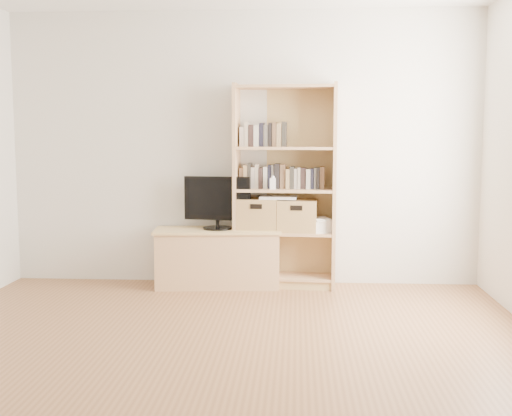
# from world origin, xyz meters

# --- Properties ---
(floor) EXTENTS (4.50, 5.00, 0.01)m
(floor) POSITION_xyz_m (0.00, 0.00, 0.00)
(floor) COLOR brown
(floor) RESTS_ON ground
(back_wall) EXTENTS (4.50, 0.02, 2.60)m
(back_wall) POSITION_xyz_m (0.00, 2.50, 1.30)
(back_wall) COLOR silver
(back_wall) RESTS_ON floor
(front_wall) EXTENTS (4.50, 0.02, 2.60)m
(front_wall) POSITION_xyz_m (0.00, -2.50, 1.30)
(front_wall) COLOR silver
(front_wall) RESTS_ON floor
(tv_stand) EXTENTS (1.17, 0.52, 0.52)m
(tv_stand) POSITION_xyz_m (-0.23, 2.29, 0.26)
(tv_stand) COLOR tan
(tv_stand) RESTS_ON floor
(bookshelf) EXTENTS (0.97, 0.40, 1.90)m
(bookshelf) POSITION_xyz_m (0.41, 2.33, 0.95)
(bookshelf) COLOR tan
(bookshelf) RESTS_ON floor
(television) EXTENTS (0.63, 0.14, 0.50)m
(television) POSITION_xyz_m (-0.23, 2.29, 0.80)
(television) COLOR black
(television) RESTS_ON tv_stand
(books_row_mid) EXTENTS (0.80, 0.18, 0.21)m
(books_row_mid) POSITION_xyz_m (0.41, 2.35, 1.04)
(books_row_mid) COLOR brown
(books_row_mid) RESTS_ON bookshelf
(books_row_upper) EXTENTS (0.40, 0.17, 0.21)m
(books_row_upper) POSITION_xyz_m (0.20, 2.37, 1.42)
(books_row_upper) COLOR brown
(books_row_upper) RESTS_ON bookshelf
(baby_monitor) EXTENTS (0.06, 0.04, 0.10)m
(baby_monitor) POSITION_xyz_m (0.30, 2.23, 0.98)
(baby_monitor) COLOR white
(baby_monitor) RESTS_ON bookshelf
(basket_left) EXTENTS (0.39, 0.33, 0.31)m
(basket_left) POSITION_xyz_m (0.15, 2.34, 0.68)
(basket_left) COLOR tan
(basket_left) RESTS_ON bookshelf
(basket_right) EXTENTS (0.38, 0.32, 0.30)m
(basket_right) POSITION_xyz_m (0.52, 2.32, 0.68)
(basket_right) COLOR tan
(basket_right) RESTS_ON bookshelf
(laptop) EXTENTS (0.35, 0.25, 0.03)m
(laptop) POSITION_xyz_m (0.35, 2.32, 0.85)
(laptop) COLOR white
(laptop) RESTS_ON basket_left
(magazine_stack) EXTENTS (0.22, 0.27, 0.11)m
(magazine_stack) POSITION_xyz_m (0.73, 2.30, 0.58)
(magazine_stack) COLOR silver
(magazine_stack) RESTS_ON bookshelf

